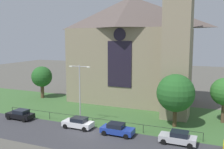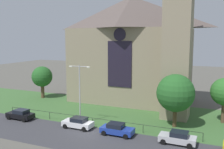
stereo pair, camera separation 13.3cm
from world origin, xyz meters
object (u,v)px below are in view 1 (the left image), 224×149
church_building (134,48)px  parked_car_blue (117,129)px  streetlamp_near (80,87)px  parked_car_black (20,114)px  parked_car_white (78,123)px  tree_left_far (42,77)px  parked_car_silver (178,138)px  tree_right_near (176,93)px

church_building → parked_car_blue: 20.35m
streetlamp_near → parked_car_black: 10.64m
church_building → parked_car_black: size_ratio=6.16×
parked_car_white → parked_car_black: bearing=1.0°
church_building → streetlamp_near: size_ratio=3.06×
tree_left_far → parked_car_silver: bearing=-23.6°
church_building → parked_car_silver: church_building is taller
streetlamp_near → parked_car_silver: size_ratio=2.01×
tree_left_far → parked_car_silver: (29.26, -12.81, -3.62)m
tree_left_far → parked_car_white: bearing=-38.7°
parked_car_blue → parked_car_silver: same height
parked_car_blue → streetlamp_near: bearing=165.2°
tree_right_near → parked_car_black: tree_right_near is taller
parked_car_blue → tree_right_near: bearing=44.3°
streetlamp_near → parked_car_silver: streetlamp_near is taller
tree_left_far → tree_right_near: (27.93, -7.07, 0.40)m
church_building → tree_left_far: size_ratio=3.99×
parked_car_silver → parked_car_blue: bearing=1.9°
church_building → parked_car_black: 23.31m
parked_car_black → tree_left_far: bearing=-64.7°
tree_right_near → parked_car_silver: bearing=-77.0°
parked_car_blue → church_building: bearing=102.5°
church_building → tree_right_near: (9.87, -11.70, -5.51)m
tree_right_near → parked_car_white: bearing=-154.7°
tree_right_near → parked_car_silver: tree_right_near is taller
tree_left_far → parked_car_black: size_ratio=1.54×
parked_car_black → parked_car_silver: 23.35m
tree_left_far → parked_car_blue: size_ratio=1.54×
church_building → tree_right_near: 16.27m
parked_car_silver → church_building: bearing=-56.7°
parked_car_black → tree_right_near: bearing=-164.8°
streetlamp_near → parked_car_black: streetlamp_near is taller
parked_car_black → parked_car_blue: (15.80, -0.16, 0.00)m
parked_car_white → parked_car_silver: same height
parked_car_black → church_building: bearing=-124.3°
parked_car_black → parked_car_white: bearing=-179.0°
parked_car_black → parked_car_white: (10.00, 0.07, 0.00)m
church_building → parked_car_silver: (11.20, -17.44, -9.53)m
parked_car_white → tree_right_near: bearing=-154.2°
tree_left_far → parked_car_silver: tree_left_far is taller
church_building → tree_left_far: 19.56m
tree_right_near → streetlamp_near: streetlamp_near is taller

